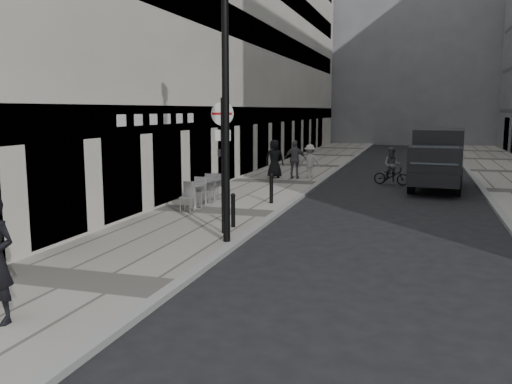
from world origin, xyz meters
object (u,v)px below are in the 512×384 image
Objects in this scene: panel_van at (438,156)px; cyclist at (392,170)px; lamppost at (226,87)px; sign_post at (223,147)px.

cyclist is at bearing 164.03° from panel_van.
panel_van is (5.35, 12.04, -2.50)m from lamppost.
sign_post reaches higher than cyclist.
panel_van is at bearing 66.05° from lamppost.
lamppost is 13.62m from cyclist.
lamppost is 13.41m from panel_van.
panel_van is at bearing 64.31° from sign_post.
cyclist is (3.39, 12.77, -3.28)m from lamppost.
lamppost is (0.40, -0.85, 1.52)m from sign_post.
sign_post is at bearing -97.50° from cyclist.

